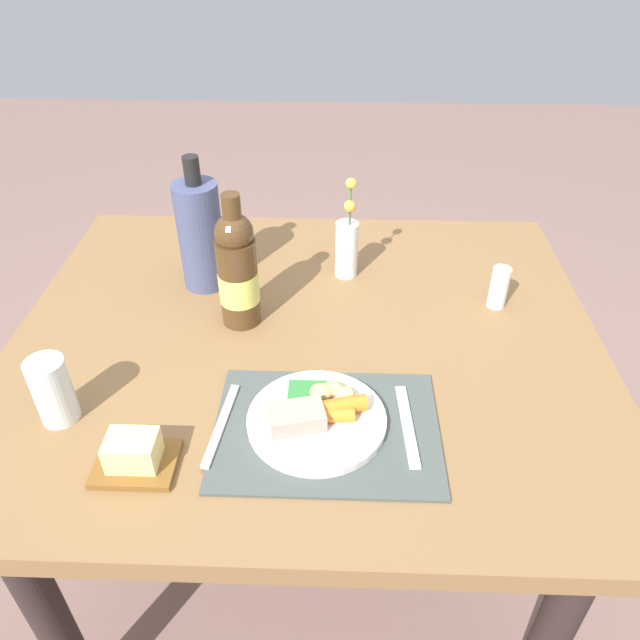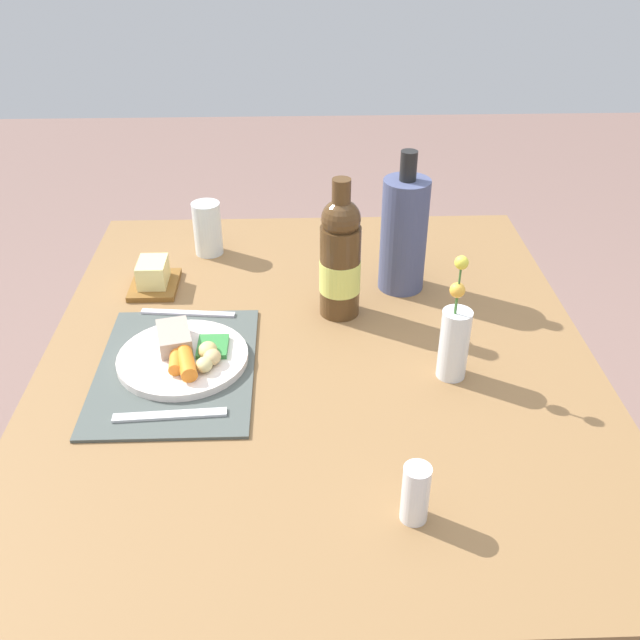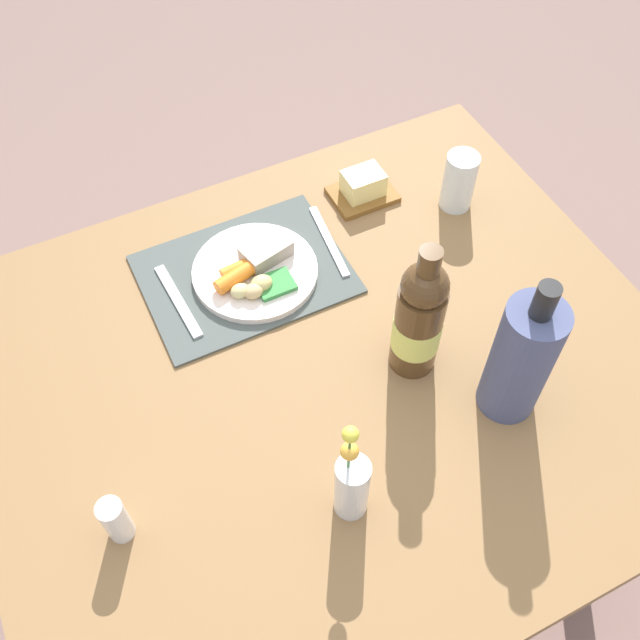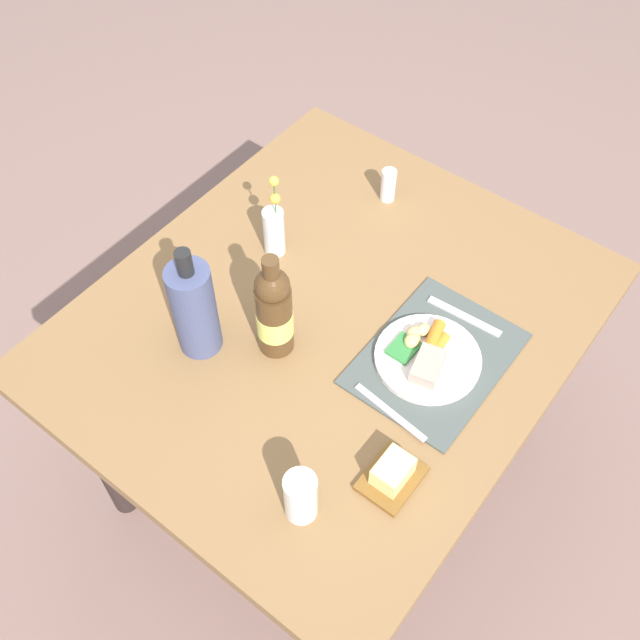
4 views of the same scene
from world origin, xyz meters
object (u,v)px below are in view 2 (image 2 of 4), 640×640
water_tumbler (208,232)px  wine_bottle (340,259)px  knife (170,415)px  salt_shaker (415,493)px  butter_dish (154,277)px  dinner_plate (185,355)px  dining_table (318,393)px  flower_vase (454,339)px  cooler_bottle (404,234)px  fork (188,313)px

water_tumbler → wine_bottle: size_ratio=0.43×
knife → salt_shaker: size_ratio=1.99×
butter_dish → dinner_plate: bearing=19.7°
dinner_plate → butter_dish: size_ratio=1.84×
salt_shaker → water_tumbler: bearing=-156.1°
salt_shaker → wine_bottle: wine_bottle is taller
dining_table → wine_bottle: 0.27m
dining_table → wine_bottle: size_ratio=4.17×
flower_vase → dinner_plate: bearing=-95.9°
cooler_bottle → water_tumbler: cooler_bottle is taller
cooler_bottle → salt_shaker: 0.66m
butter_dish → salt_shaker: bearing=35.3°
dining_table → cooler_bottle: 0.38m
cooler_bottle → salt_shaker: bearing=-5.8°
dining_table → butter_dish: 0.45m
salt_shaker → wine_bottle: bearing=-172.4°
wine_bottle → water_tumbler: bearing=-133.3°
knife → flower_vase: bearing=98.9°
dining_table → water_tumbler: water_tumbler is taller
fork → dinner_plate: bearing=11.6°
butter_dish → water_tumbler: water_tumbler is taller
fork → water_tumbler: (-0.28, 0.02, 0.05)m
water_tumbler → cooler_bottle: bearing=68.0°
knife → dining_table: bearing=123.4°
water_tumbler → dinner_plate: bearing=-0.1°
dining_table → butter_dish: bearing=-126.1°
flower_vase → salt_shaker: bearing=-19.3°
fork → butter_dish: size_ratio=1.48×
flower_vase → wine_bottle: wine_bottle is taller
water_tumbler → wine_bottle: wine_bottle is taller
butter_dish → flower_vase: flower_vase is taller
fork → butter_dish: (-0.12, -0.09, 0.02)m
dinner_plate → salt_shaker: 0.53m
fork → cooler_bottle: (-0.11, 0.45, 0.12)m
fork → knife: size_ratio=1.02×
cooler_bottle → dining_table: bearing=-38.0°
dining_table → fork: size_ratio=6.27×
dining_table → fork: (-0.13, -0.26, 0.11)m
dinner_plate → cooler_bottle: 0.52m
knife → cooler_bottle: 0.62m
flower_vase → water_tumbler: bearing=-136.0°
fork → knife: 0.32m
butter_dish → dining_table: bearing=53.9°
dinner_plate → butter_dish: butter_dish is taller
fork → butter_dish: 0.15m
butter_dish → wine_bottle: size_ratio=0.45×
dinner_plate → fork: 0.16m
knife → salt_shaker: (0.22, 0.37, 0.04)m
dining_table → butter_dish: size_ratio=9.28×
knife → cooler_bottle: size_ratio=0.62×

